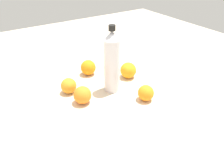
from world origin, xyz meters
TOP-DOWN VIEW (x-y plane):
  - ground_plane at (0.00, 0.00)m, footprint 2.40×2.40m
  - water_bottle at (0.03, -0.04)m, footprint 0.07×0.07m
  - orange_0 at (0.01, 0.12)m, footprint 0.08×0.08m
  - orange_1 at (-0.12, -0.12)m, footprint 0.07×0.07m
  - orange_2 at (0.08, -0.17)m, footprint 0.08×0.08m
  - orange_3 at (0.22, -0.02)m, footprint 0.08×0.08m
  - orange_4 at (0.11, 0.14)m, footprint 0.07×0.07m

SIDE VIEW (x-z plane):
  - ground_plane at x=0.00m, z-range 0.00..0.00m
  - orange_1 at x=-0.12m, z-range 0.00..0.07m
  - orange_4 at x=0.11m, z-range 0.00..0.07m
  - orange_0 at x=0.01m, z-range 0.00..0.08m
  - orange_3 at x=0.22m, z-range 0.00..0.08m
  - orange_2 at x=0.08m, z-range 0.00..0.08m
  - water_bottle at x=0.03m, z-range -0.01..0.30m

